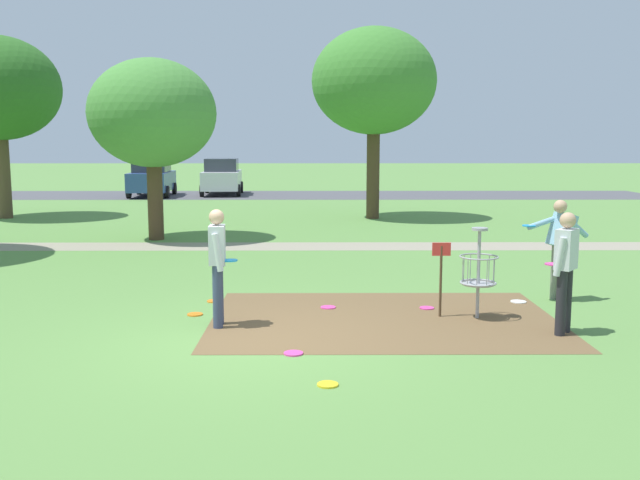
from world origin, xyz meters
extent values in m
plane|color=#5B8942|center=(0.00, 0.00, 0.00)|extent=(160.00, 160.00, 0.00)
cube|color=brown|center=(1.91, 1.18, 0.00)|extent=(5.21, 3.63, 0.01)
cylinder|color=#9E9EA3|center=(3.34, 1.21, 0.68)|extent=(0.05, 0.05, 1.35)
cylinder|color=#9E9EA3|center=(3.34, 1.21, 1.37)|extent=(0.24, 0.24, 0.04)
torus|color=#9E9EA3|center=(3.34, 1.21, 0.95)|extent=(0.58, 0.58, 0.02)
torus|color=#9E9EA3|center=(3.34, 1.21, 0.55)|extent=(0.55, 0.55, 0.03)
cylinder|color=#9E9EA3|center=(3.34, 1.21, 0.53)|extent=(0.48, 0.48, 0.02)
cylinder|color=gray|center=(3.58, 1.21, 0.75)|extent=(0.01, 0.01, 0.40)
cylinder|color=gray|center=(3.53, 1.35, 0.75)|extent=(0.01, 0.01, 0.40)
cylinder|color=gray|center=(3.42, 1.44, 0.75)|extent=(0.01, 0.01, 0.40)
cylinder|color=gray|center=(3.27, 1.44, 0.75)|extent=(0.01, 0.01, 0.40)
cylinder|color=gray|center=(3.15, 1.35, 0.75)|extent=(0.01, 0.01, 0.40)
cylinder|color=gray|center=(3.10, 1.21, 0.75)|extent=(0.01, 0.01, 0.40)
cylinder|color=gray|center=(3.15, 1.07, 0.75)|extent=(0.01, 0.01, 0.40)
cylinder|color=gray|center=(3.27, 0.98, 0.75)|extent=(0.01, 0.01, 0.40)
cylinder|color=gray|center=(3.42, 0.98, 0.75)|extent=(0.01, 0.01, 0.40)
cylinder|color=gray|center=(3.53, 1.07, 0.75)|extent=(0.01, 0.01, 0.40)
cylinder|color=#4C3823|center=(2.79, 1.31, 0.55)|extent=(0.04, 0.04, 1.10)
cube|color=red|center=(2.79, 1.31, 1.05)|extent=(0.28, 0.03, 0.20)
cylinder|color=#384260|center=(-0.54, 0.88, 0.46)|extent=(0.14, 0.14, 0.92)
cylinder|color=#384260|center=(-0.53, 0.66, 0.46)|extent=(0.14, 0.14, 0.92)
cube|color=silver|center=(-0.54, 0.77, 1.20)|extent=(0.24, 0.37, 0.56)
sphere|color=tan|center=(-0.54, 0.77, 1.60)|extent=(0.22, 0.22, 0.22)
cylinder|color=silver|center=(-0.53, 0.96, 1.12)|extent=(0.17, 0.10, 0.55)
cylinder|color=silver|center=(-0.50, 0.59, 1.12)|extent=(0.17, 0.10, 0.55)
cylinder|color=#1E93DB|center=(-0.36, 0.78, 0.97)|extent=(0.22, 0.22, 0.02)
cylinder|color=#232328|center=(4.27, 0.24, 0.46)|extent=(0.14, 0.14, 0.92)
cylinder|color=#232328|center=(4.41, 0.41, 0.46)|extent=(0.14, 0.14, 0.92)
cube|color=silver|center=(4.34, 0.33, 1.20)|extent=(0.40, 0.42, 0.56)
sphere|color=tan|center=(4.34, 0.33, 1.60)|extent=(0.22, 0.22, 0.22)
cylinder|color=silver|center=(4.20, 0.19, 1.12)|extent=(0.18, 0.17, 0.55)
cylinder|color=silver|center=(4.44, 0.49, 1.12)|extent=(0.18, 0.17, 0.55)
cylinder|color=#E53D99|center=(4.20, 0.44, 0.97)|extent=(0.22, 0.22, 0.02)
cylinder|color=slate|center=(5.06, 2.33, 0.46)|extent=(0.14, 0.14, 0.92)
cylinder|color=slate|center=(4.96, 2.53, 0.46)|extent=(0.14, 0.14, 0.92)
cube|color=#84B7D1|center=(5.01, 2.43, 1.20)|extent=(0.50, 0.49, 0.60)
sphere|color=tan|center=(4.96, 2.40, 1.60)|extent=(0.22, 0.22, 0.22)
cylinder|color=#84B7D1|center=(4.67, 2.44, 1.32)|extent=(0.57, 0.34, 0.21)
cylinder|color=#1E93DB|center=(4.42, 2.32, 1.29)|extent=(0.22, 0.22, 0.02)
cylinder|color=#84B7D1|center=(5.24, 2.36, 1.25)|extent=(0.47, 0.29, 0.37)
cylinder|color=#E53D99|center=(1.08, 1.88, 0.01)|extent=(0.25, 0.25, 0.02)
cylinder|color=gold|center=(1.01, -1.75, 0.01)|extent=(0.24, 0.24, 0.02)
cylinder|color=#E53D99|center=(0.60, -0.59, 0.01)|extent=(0.25, 0.25, 0.02)
cylinder|color=white|center=(4.28, 2.26, 0.01)|extent=(0.26, 0.26, 0.02)
cylinder|color=orange|center=(-0.82, 2.35, 0.01)|extent=(0.25, 0.25, 0.02)
cylinder|color=orange|center=(-0.99, 1.43, 0.01)|extent=(0.24, 0.24, 0.02)
cylinder|color=#E53D99|center=(2.67, 1.83, 0.01)|extent=(0.23, 0.23, 0.02)
cylinder|color=#4C3823|center=(-3.51, 9.93, 1.08)|extent=(0.42, 0.42, 2.15)
ellipsoid|color=#4C8E3D|center=(-3.51, 9.93, 3.44)|extent=(3.42, 3.42, 2.91)
cylinder|color=brown|center=(-10.07, 15.46, 1.47)|extent=(0.45, 0.45, 2.93)
cylinder|color=#4C3823|center=(2.88, 15.27, 1.57)|extent=(0.45, 0.45, 3.13)
ellipsoid|color=#428433|center=(2.88, 15.27, 4.74)|extent=(4.28, 4.28, 3.64)
cube|color=#4C4C51|center=(0.00, 26.27, 0.00)|extent=(36.00, 6.00, 0.01)
cube|color=#2D4784|center=(-7.22, 25.47, 0.75)|extent=(2.06, 4.30, 0.90)
cube|color=#2D333D|center=(-7.22, 25.47, 1.52)|extent=(1.72, 2.28, 0.64)
cylinder|color=black|center=(-8.20, 26.71, 0.30)|extent=(0.22, 0.61, 0.60)
cylinder|color=black|center=(-6.40, 26.82, 0.30)|extent=(0.22, 0.61, 0.60)
cylinder|color=black|center=(-8.04, 24.11, 0.30)|extent=(0.22, 0.61, 0.60)
cylinder|color=black|center=(-6.24, 24.23, 0.30)|extent=(0.22, 0.61, 0.60)
cube|color=silver|center=(-3.90, 26.52, 0.75)|extent=(2.03, 4.29, 0.90)
cube|color=#2D333D|center=(-3.90, 26.52, 1.52)|extent=(1.70, 2.27, 0.64)
cylinder|color=black|center=(-4.87, 27.77, 0.30)|extent=(0.21, 0.61, 0.60)
cylinder|color=black|center=(-3.07, 27.87, 0.30)|extent=(0.21, 0.61, 0.60)
cylinder|color=black|center=(-4.72, 25.17, 0.30)|extent=(0.21, 0.61, 0.60)
cylinder|color=black|center=(-2.93, 25.27, 0.30)|extent=(0.21, 0.61, 0.60)
cube|color=gray|center=(0.00, 8.62, 0.00)|extent=(40.00, 1.41, 0.00)
camera|label=1|loc=(0.88, -9.14, 2.66)|focal=39.18mm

